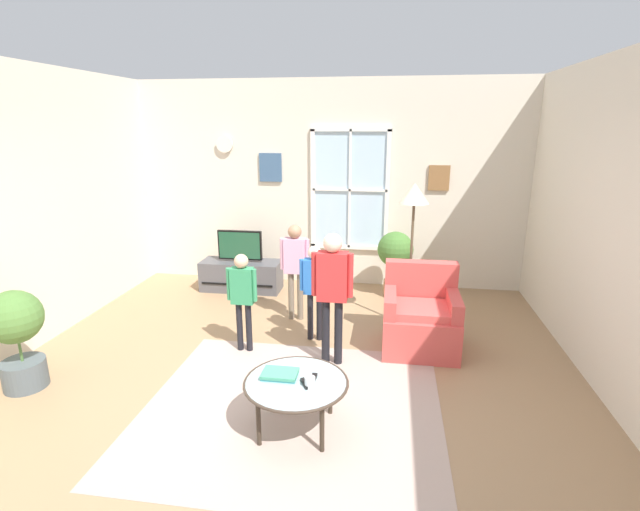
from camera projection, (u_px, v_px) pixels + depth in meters
name	position (u px, v px, depth m)	size (l,w,h in m)	color
ground_plane	(281.00, 394.00, 4.10)	(6.08, 6.69, 0.02)	#9E7A56
back_wall	(329.00, 185.00, 6.66)	(5.48, 0.17, 2.88)	beige
area_rug	(292.00, 408.00, 3.88)	(2.44, 2.24, 0.01)	tan
tv_stand	(241.00, 275.00, 6.61)	(1.12, 0.43, 0.42)	#4C4C51
television	(240.00, 245.00, 6.48)	(0.62, 0.08, 0.44)	#4C4C4C
armchair	(420.00, 318.00, 4.86)	(0.76, 0.74, 0.87)	#D14C47
coffee_table	(296.00, 384.00, 3.52)	(0.80, 0.80, 0.41)	#99B2B7
book_stack	(280.00, 374.00, 3.58)	(0.27, 0.19, 0.04)	#4BABAF
cup	(310.00, 382.00, 3.43)	(0.08, 0.08, 0.08)	white
remote_near_books	(305.00, 383.00, 3.47)	(0.04, 0.14, 0.02)	black
remote_near_cup	(313.00, 379.00, 3.53)	(0.04, 0.14, 0.02)	black
person_pink_shirt	(295.00, 261.00, 5.47)	(0.35, 0.16, 1.16)	#726656
person_red_shirt	(332.00, 284.00, 4.40)	(0.40, 0.18, 1.31)	black
person_blue_shirt	(315.00, 282.00, 4.95)	(0.32, 0.14, 1.06)	black
person_green_shirt	(243.00, 291.00, 4.70)	(0.31, 0.14, 1.04)	black
potted_plant_by_window	(395.00, 255.00, 6.25)	(0.48, 0.48, 0.90)	#9E6B4C
potted_plant_corner	(17.00, 332.00, 4.06)	(0.47, 0.47, 0.91)	#4C565B
floor_lamp	(414.00, 208.00, 5.09)	(0.32, 0.32, 1.67)	black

